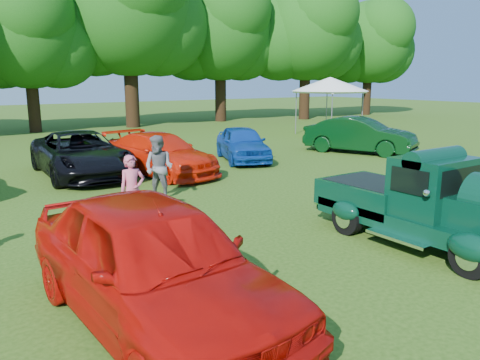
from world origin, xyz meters
TOP-DOWN VIEW (x-y plane):
  - ground at (0.00, 0.00)m, footprint 120.00×120.00m
  - hero_pickup at (1.94, -0.75)m, footprint 2.07×4.45m
  - red_convertible at (-3.65, -0.64)m, footprint 2.26×5.09m
  - back_car_black at (-1.59, 9.67)m, footprint 2.65×5.42m
  - back_car_orange at (0.71, 8.43)m, footprint 2.82×5.06m
  - back_car_blue at (4.57, 9.11)m, footprint 2.97×4.32m
  - back_car_green at (9.94, 7.83)m, footprint 3.38×4.99m
  - spectator_pink at (-2.22, 3.60)m, footprint 0.59×0.41m
  - spectator_grey at (-0.80, 5.28)m, footprint 1.01×1.06m
  - canopy_tent at (14.01, 13.77)m, footprint 4.73×4.73m

SIDE VIEW (x-z plane):
  - ground at x=0.00m, z-range 0.00..0.00m
  - back_car_blue at x=4.57m, z-range 0.00..1.37m
  - back_car_orange at x=0.71m, z-range 0.00..1.39m
  - back_car_black at x=-1.59m, z-range 0.00..1.48m
  - hero_pickup at x=1.94m, z-range -0.12..1.62m
  - back_car_green at x=9.94m, z-range 0.00..1.56m
  - spectator_pink at x=-2.22m, z-range 0.00..1.56m
  - red_convertible at x=-3.65m, z-range 0.00..1.70m
  - spectator_grey at x=-0.80m, z-range 0.00..1.73m
  - canopy_tent at x=14.01m, z-range 1.22..4.53m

